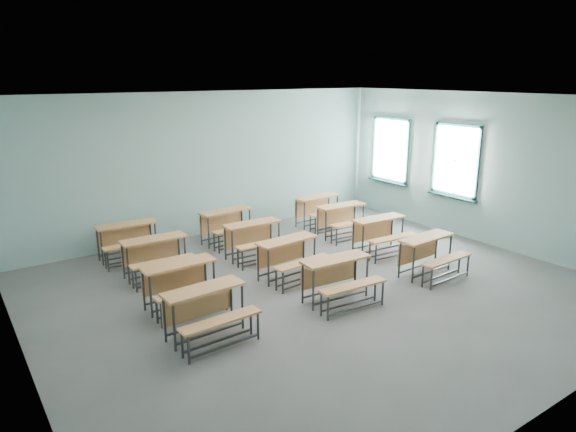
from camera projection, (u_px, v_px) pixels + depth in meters
The scene contains 13 objects.
room at pixel (323, 197), 8.42m from camera, with size 9.04×8.04×3.24m.
desk_unit_r0c0 at pixel (208, 306), 7.04m from camera, with size 1.18×0.82×0.72m.
desk_unit_r0c1 at pixel (339, 274), 8.17m from camera, with size 1.20×0.85×0.72m.
desk_unit_r0c2 at pixel (430, 250), 9.26m from camera, with size 1.19×0.83×0.72m.
desk_unit_r1c0 at pixel (182, 279), 7.96m from camera, with size 1.15×0.78×0.72m.
desk_unit_r1c1 at pixel (291, 253), 9.12m from camera, with size 1.20×0.85×0.72m.
desk_unit_r1c2 at pixel (382, 230), 10.46m from camera, with size 1.19×0.84×0.72m.
desk_unit_r2c0 at pixel (156, 252), 9.17m from camera, with size 1.17×0.80×0.72m.
desk_unit_r2c1 at pixel (255, 235), 10.13m from camera, with size 1.17×0.80×0.72m.
desk_unit_r2c2 at pixel (344, 216), 11.49m from camera, with size 1.19×0.83×0.72m.
desk_unit_r3c0 at pixel (128, 236), 10.06m from camera, with size 1.18×0.82×0.72m.
desk_unit_r3c1 at pixel (228, 222), 11.06m from camera, with size 1.21×0.86×0.72m.
desk_unit_r3c2 at pixel (320, 206), 12.33m from camera, with size 1.19×0.84×0.72m.
Camera 1 is at (-5.08, -6.36, 3.57)m, focal length 32.00 mm.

